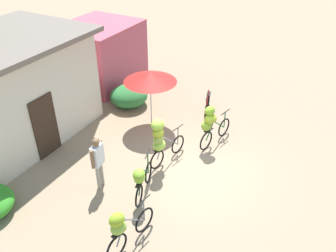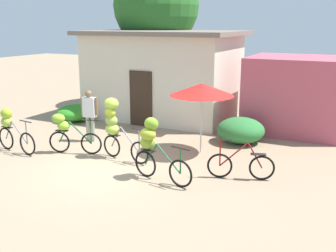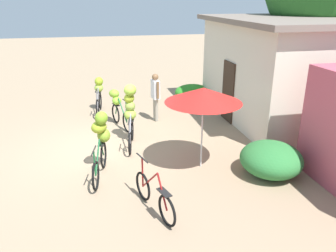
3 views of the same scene
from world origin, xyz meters
The scene contains 13 objects.
ground_plane centered at (0.00, 0.00, 0.00)m, with size 60.00×60.00×0.00m, color #967E63.
building_low centered at (-1.50, 5.90, 1.69)m, with size 5.98×3.97×3.35m.
shop_pink centered at (3.60, 5.99, 1.27)m, with size 3.20×2.80×2.54m, color #BA4D5E.
tree_behind_building centered at (-2.85, 7.92, 4.37)m, with size 3.74×3.74×6.24m.
hedge_bush_front_left centered at (-4.19, 3.73, 0.31)m, with size 1.37×1.47×0.61m, color #2E8623.
hedge_bush_front_right centered at (2.34, 3.71, 0.40)m, with size 1.48×1.45×0.79m, color #2C7537.
market_umbrella centered at (1.59, 2.24, 1.84)m, with size 1.82×1.82×2.02m.
bicycle_leftmost centered at (-3.42, -0.07, 0.72)m, with size 1.63×0.40×1.25m.
bicycle_near_pile centered at (-1.82, 0.48, 0.68)m, with size 1.54×0.63×1.16m.
bicycle_center_loaded centered at (-0.35, 0.73, 0.99)m, with size 1.61×0.46×1.68m.
bicycle_by_shop centered at (1.31, -0.15, 0.88)m, with size 1.68×0.51×1.50m.
bicycle_rightmost centered at (3.20, 0.76, 0.34)m, with size 1.55×0.53×0.97m.
person_vendor centered at (-1.97, 1.76, 0.99)m, with size 0.57×0.26×1.62m.
Camera 2 is at (5.63, -8.07, 3.64)m, focal length 42.68 mm.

